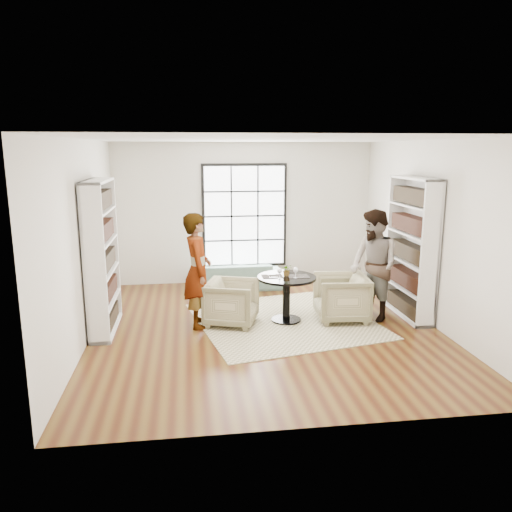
{
  "coord_description": "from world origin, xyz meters",
  "views": [
    {
      "loc": [
        -1.2,
        -7.6,
        2.86
      ],
      "look_at": [
        -0.1,
        0.4,
        1.12
      ],
      "focal_mm": 35.0,
      "sensor_mm": 36.0,
      "label": 1
    }
  ],
  "objects": [
    {
      "name": "wine_glass_left",
      "position": [
        0.25,
        0.16,
        0.91
      ],
      "size": [
        0.08,
        0.08,
        0.18
      ],
      "color": "silver",
      "rests_on": "pedestal_table"
    },
    {
      "name": "room_shell",
      "position": [
        0.0,
        0.54,
        1.26
      ],
      "size": [
        6.0,
        6.01,
        6.0
      ],
      "color": "silver",
      "rests_on": "ground"
    },
    {
      "name": "sofa",
      "position": [
        -0.23,
        2.45,
        0.27
      ],
      "size": [
        1.84,
        0.73,
        0.54
      ],
      "primitive_type": "imported",
      "rotation": [
        0.0,
        0.0,
        3.15
      ],
      "color": "gray",
      "rests_on": "ground"
    },
    {
      "name": "pedestal_table",
      "position": [
        0.4,
        0.28,
        0.57
      ],
      "size": [
        0.98,
        0.98,
        0.78
      ],
      "rotation": [
        0.0,
        0.0,
        -0.01
      ],
      "color": "black",
      "rests_on": "ground"
    },
    {
      "name": "wine_glass_right",
      "position": [
        0.52,
        0.16,
        0.91
      ],
      "size": [
        0.08,
        0.08,
        0.19
      ],
      "color": "silver",
      "rests_on": "pedestal_table"
    },
    {
      "name": "cutlery_right",
      "position": [
        0.59,
        0.25,
        0.79
      ],
      "size": [
        0.14,
        0.22,
        0.01
      ],
      "primitive_type": null,
      "rotation": [
        0.0,
        0.0,
        -0.01
      ],
      "color": "silver",
      "rests_on": "placemat_right"
    },
    {
      "name": "flower_centerpiece",
      "position": [
        0.41,
        0.33,
        0.88
      ],
      "size": [
        0.2,
        0.18,
        0.2
      ],
      "primitive_type": "imported",
      "rotation": [
        0.0,
        0.0,
        -0.14
      ],
      "color": "gray",
      "rests_on": "pedestal_table"
    },
    {
      "name": "armchair_left",
      "position": [
        -0.53,
        0.27,
        0.37
      ],
      "size": [
        1.03,
        1.01,
        0.74
      ],
      "primitive_type": "imported",
      "rotation": [
        0.0,
        0.0,
        1.25
      ],
      "color": "tan",
      "rests_on": "ground"
    },
    {
      "name": "armchair_right",
      "position": [
        1.33,
        0.23,
        0.39
      ],
      "size": [
        0.94,
        0.91,
        0.79
      ],
      "primitive_type": "imported",
      "rotation": [
        0.0,
        0.0,
        -1.66
      ],
      "color": "tan",
      "rests_on": "ground"
    },
    {
      "name": "placemat_right",
      "position": [
        0.59,
        0.25,
        0.78
      ],
      "size": [
        0.34,
        0.26,
        0.01
      ],
      "primitive_type": "cube",
      "rotation": [
        0.0,
        0.0,
        -0.01
      ],
      "color": "#272522",
      "rests_on": "pedestal_table"
    },
    {
      "name": "person_right",
      "position": [
        1.88,
        0.23,
        0.94
      ],
      "size": [
        0.92,
        1.07,
        1.88
      ],
      "primitive_type": "imported",
      "rotation": [
        0.0,
        0.0,
        -1.31
      ],
      "color": "gray",
      "rests_on": "ground"
    },
    {
      "name": "person_left",
      "position": [
        -1.08,
        0.27,
        0.94
      ],
      "size": [
        0.47,
        0.69,
        1.87
      ],
      "primitive_type": "imported",
      "rotation": [
        0.0,
        0.0,
        1.6
      ],
      "color": "gray",
      "rests_on": "ground"
    },
    {
      "name": "rug",
      "position": [
        0.36,
        0.29,
        0.01
      ],
      "size": [
        3.31,
        3.31,
        0.01
      ],
      "primitive_type": "cube",
      "rotation": [
        0.0,
        0.0,
        0.2
      ],
      "color": "#C3B892",
      "rests_on": "ground"
    },
    {
      "name": "placemat_left",
      "position": [
        0.16,
        0.31,
        0.78
      ],
      "size": [
        0.34,
        0.26,
        0.01
      ],
      "primitive_type": "cube",
      "rotation": [
        0.0,
        0.0,
        -0.01
      ],
      "color": "#272522",
      "rests_on": "pedestal_table"
    },
    {
      "name": "cutlery_left",
      "position": [
        0.16,
        0.31,
        0.79
      ],
      "size": [
        0.14,
        0.22,
        0.01
      ],
      "primitive_type": null,
      "rotation": [
        0.0,
        0.0,
        -0.01
      ],
      "color": "silver",
      "rests_on": "placemat_left"
    },
    {
      "name": "ground",
      "position": [
        0.0,
        0.0,
        0.0
      ],
      "size": [
        6.0,
        6.0,
        0.0
      ],
      "primitive_type": "plane",
      "color": "#583D15"
    }
  ]
}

